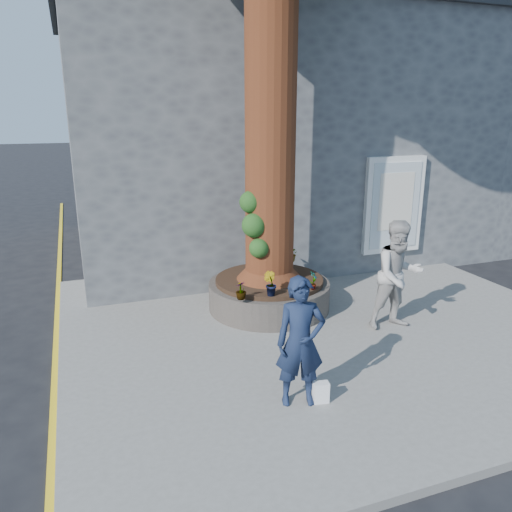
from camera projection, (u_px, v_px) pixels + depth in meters
name	position (u px, v px, depth m)	size (l,w,h in m)	color
ground	(269.00, 368.00, 7.60)	(120.00, 120.00, 0.00)	black
pavement	(326.00, 325.00, 8.98)	(9.00, 8.00, 0.12)	slate
yellow_line	(55.00, 372.00, 7.48)	(0.10, 30.00, 0.01)	yellow
stone_shop	(258.00, 133.00, 14.02)	(10.30, 8.30, 6.30)	#4E5053
neighbour_shop	(481.00, 135.00, 16.72)	(6.00, 8.00, 6.00)	#4E5053
planter	(269.00, 293.00, 9.55)	(2.30, 2.30, 0.60)	black
man	(300.00, 342.00, 6.27)	(0.62, 0.41, 1.71)	#141F39
woman	(398.00, 275.00, 8.51)	(0.93, 0.72, 1.91)	#A7A4A0
shopping_bag	(321.00, 392.00, 6.48)	(0.20, 0.12, 0.28)	white
plant_a	(313.00, 280.00, 8.81)	(0.18, 0.12, 0.34)	gray
plant_b	(270.00, 284.00, 8.53)	(0.23, 0.22, 0.42)	gray
plant_c	(241.00, 290.00, 8.37)	(0.18, 0.18, 0.32)	gray
plant_d	(292.00, 254.00, 10.46)	(0.30, 0.27, 0.33)	gray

